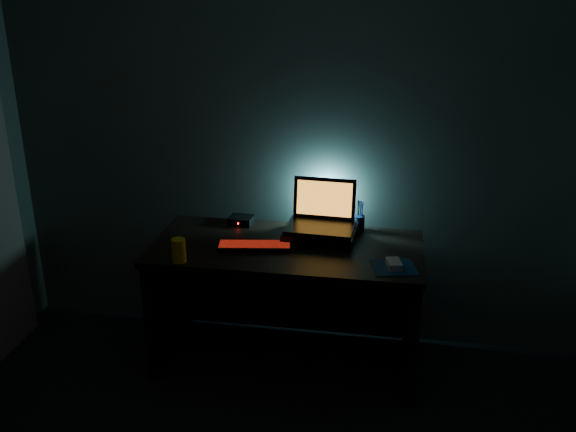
% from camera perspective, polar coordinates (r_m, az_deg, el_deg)
% --- Properties ---
extents(room, '(3.50, 4.00, 2.50)m').
position_cam_1_polar(room, '(1.93, -8.39, -8.22)').
color(room, black).
rests_on(room, ground).
extents(desk, '(1.50, 0.70, 0.75)m').
position_cam_1_polar(desk, '(3.72, 0.02, -5.97)').
color(desk, black).
rests_on(desk, ground).
extents(riser, '(0.42, 0.32, 0.06)m').
position_cam_1_polar(riser, '(3.65, 2.87, -1.57)').
color(riser, black).
rests_on(riser, desk).
extents(laptop, '(0.39, 0.30, 0.26)m').
position_cam_1_polar(laptop, '(3.66, 3.03, 0.03)').
color(laptop, black).
rests_on(laptop, riser).
extents(keyboard, '(0.42, 0.19, 0.03)m').
position_cam_1_polar(keyboard, '(3.53, -2.99, -2.66)').
color(keyboard, black).
rests_on(keyboard, desk).
extents(mousepad, '(0.26, 0.25, 0.00)m').
position_cam_1_polar(mousepad, '(3.35, 9.38, -4.51)').
color(mousepad, '#0B2A4F').
rests_on(mousepad, desk).
extents(mouse, '(0.09, 0.12, 0.03)m').
position_cam_1_polar(mouse, '(3.34, 9.40, -4.22)').
color(mouse, '#9B9BA1').
rests_on(mouse, mousepad).
extents(pen_cup, '(0.07, 0.07, 0.09)m').
position_cam_1_polar(pen_cup, '(3.78, 6.36, -0.60)').
color(pen_cup, black).
rests_on(pen_cup, desk).
extents(juice_glass, '(0.08, 0.08, 0.13)m').
position_cam_1_polar(juice_glass, '(3.40, -9.68, -3.03)').
color(juice_glass, '#E3AA0B').
rests_on(juice_glass, desk).
extents(router, '(0.15, 0.13, 0.05)m').
position_cam_1_polar(router, '(3.86, -4.18, -0.37)').
color(router, black).
rests_on(router, desk).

